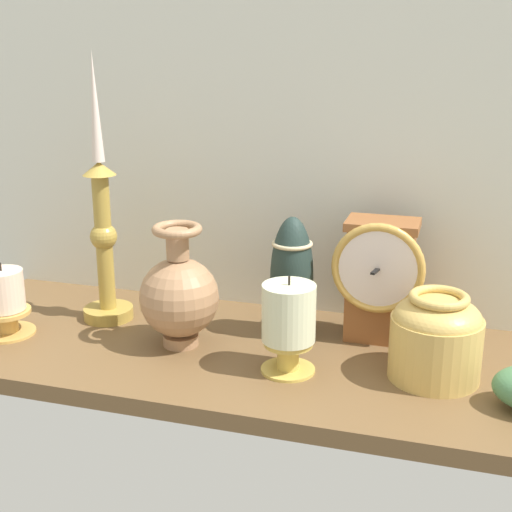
# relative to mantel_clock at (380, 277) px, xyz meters

# --- Properties ---
(ground_plane) EXTENTS (1.00, 0.36, 0.02)m
(ground_plane) POSITION_rel_mantel_clock_xyz_m (-0.15, -0.09, -0.11)
(ground_plane) COLOR brown
(back_wall) EXTENTS (1.20, 0.02, 0.65)m
(back_wall) POSITION_rel_mantel_clock_xyz_m (-0.15, 0.10, 0.23)
(back_wall) COLOR silver
(back_wall) RESTS_ON ground_plane
(mantel_clock) EXTENTS (0.13, 0.10, 0.18)m
(mantel_clock) POSITION_rel_mantel_clock_xyz_m (0.00, 0.00, 0.00)
(mantel_clock) COLOR brown
(mantel_clock) RESTS_ON ground_plane
(candlestick_tall_left) EXTENTS (0.08, 0.08, 0.41)m
(candlestick_tall_left) POSITION_rel_mantel_clock_xyz_m (-0.42, -0.04, 0.04)
(candlestick_tall_left) COLOR #AD8D3A
(candlestick_tall_left) RESTS_ON ground_plane
(brass_vase_bulbous) EXTENTS (0.11, 0.11, 0.18)m
(brass_vase_bulbous) POSITION_rel_mantel_clock_xyz_m (-0.27, -0.10, -0.02)
(brass_vase_bulbous) COLOR #A77B56
(brass_vase_bulbous) RESTS_ON ground_plane
(brass_vase_jar) EXTENTS (0.12, 0.12, 0.12)m
(brass_vase_jar) POSITION_rel_mantel_clock_xyz_m (0.09, -0.10, -0.04)
(brass_vase_jar) COLOR tan
(brass_vase_jar) RESTS_ON ground_plane
(pillar_candle_front) EXTENTS (0.08, 0.08, 0.11)m
(pillar_candle_front) POSITION_rel_mantel_clock_xyz_m (-0.53, -0.14, -0.05)
(pillar_candle_front) COLOR tan
(pillar_candle_front) RESTS_ON ground_plane
(pillar_candle_near_clock) EXTENTS (0.07, 0.07, 0.13)m
(pillar_candle_near_clock) POSITION_rel_mantel_clock_xyz_m (-0.10, -0.14, -0.03)
(pillar_candle_near_clock) COLOR gold
(pillar_candle_near_clock) RESTS_ON ground_plane
(tall_ceramic_vase) EXTENTS (0.06, 0.06, 0.18)m
(tall_ceramic_vase) POSITION_rel_mantel_clock_xyz_m (-0.12, -0.02, -0.00)
(tall_ceramic_vase) COLOR #223430
(tall_ceramic_vase) RESTS_ON ground_plane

